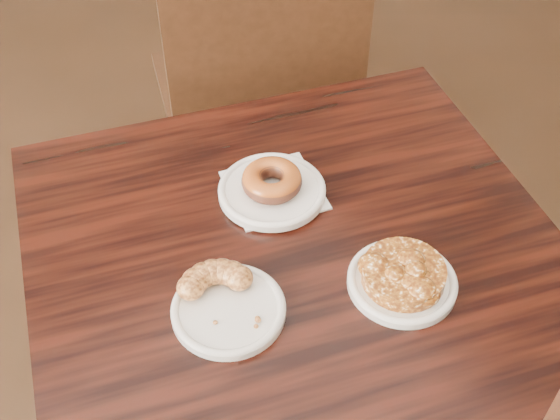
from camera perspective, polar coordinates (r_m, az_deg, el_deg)
cafe_table at (r=1.36m, az=1.44°, el=-14.32°), size 0.99×0.99×0.75m
chair_far at (r=1.87m, az=-2.41°, el=9.45°), size 0.63×0.63×0.90m
napkin at (r=1.15m, az=-0.49°, el=1.63°), size 0.18×0.18×0.00m
plate_donut at (r=1.14m, az=-0.66°, el=1.56°), size 0.17×0.17×0.01m
plate_cruller at (r=0.99m, az=-4.20°, el=-8.11°), size 0.16×0.16×0.01m
plate_fritter at (r=1.03m, az=9.88°, el=-5.81°), size 0.16×0.16×0.01m
glazed_donut at (r=1.12m, az=-0.67°, el=2.41°), size 0.10×0.10×0.03m
apple_fritter at (r=1.01m, az=10.05°, el=-4.90°), size 0.16×0.16×0.04m
cruller_fragment at (r=0.97m, az=-4.28°, el=-7.27°), size 0.13×0.13×0.04m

